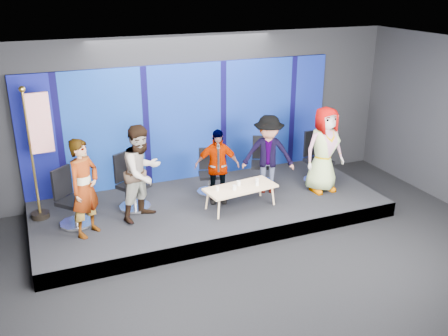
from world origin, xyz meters
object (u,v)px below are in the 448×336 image
at_px(chair_d, 262,168).
at_px(mug_d, 257,183).
at_px(panelist_e, 324,150).
at_px(chair_c, 209,178).
at_px(panelist_d, 268,154).
at_px(mug_c, 239,183).
at_px(panelist_b, 142,173).
at_px(chair_b, 132,191).
at_px(coffee_table, 240,188).
at_px(panelist_c, 217,166).
at_px(mug_e, 257,180).
at_px(panelist_a, 85,188).
at_px(mug_b, 234,188).
at_px(chair_a, 72,207).
at_px(flag_stand, 38,150).
at_px(mug_a, 218,188).
at_px(chair_e, 317,166).

relative_size(chair_d, mug_d, 12.33).
bearing_deg(panelist_e, chair_c, 157.66).
height_order(panelist_d, mug_c, panelist_d).
relative_size(panelist_b, panelist_d, 1.09).
distance_m(chair_b, chair_d, 2.96).
relative_size(panelist_b, coffee_table, 1.23).
distance_m(panelist_c, panelist_d, 1.18).
distance_m(chair_b, mug_c, 2.11).
distance_m(chair_b, mug_e, 2.50).
bearing_deg(mug_d, chair_c, 123.32).
height_order(panelist_a, coffee_table, panelist_a).
xyz_separation_m(panelist_c, mug_b, (0.15, -0.52, -0.28)).
height_order(panelist_c, mug_c, panelist_c).
bearing_deg(panelist_e, chair_b, 167.81).
bearing_deg(mug_c, mug_d, -20.15).
xyz_separation_m(mug_b, mug_d, (0.51, 0.03, -0.01)).
xyz_separation_m(chair_a, panelist_c, (2.84, -0.06, 0.41)).
relative_size(panelist_d, mug_b, 17.82).
bearing_deg(mug_b, panelist_d, 29.44).
height_order(chair_b, flag_stand, flag_stand).
bearing_deg(mug_c, mug_e, 1.29).
bearing_deg(panelist_a, panelist_d, -34.66).
relative_size(chair_d, panelist_d, 0.62).
bearing_deg(mug_e, mug_a, -175.36).
distance_m(chair_a, coffee_table, 3.21).
bearing_deg(panelist_d, panelist_a, -147.36).
bearing_deg(chair_e, mug_e, -166.23).
xyz_separation_m(chair_e, mug_d, (-1.80, -0.64, 0.11)).
bearing_deg(mug_a, panelist_e, 2.29).
bearing_deg(mug_a, panelist_a, 179.50).
bearing_deg(chair_b, coffee_table, -53.01).
height_order(chair_e, mug_c, chair_e).
bearing_deg(chair_c, panelist_a, -145.99).
xyz_separation_m(panelist_d, chair_e, (1.29, 0.10, -0.47)).
bearing_deg(flag_stand, chair_a, -56.31).
relative_size(panelist_a, chair_b, 1.57).
bearing_deg(panelist_a, mug_a, -41.96).
bearing_deg(flag_stand, panelist_b, -28.29).
relative_size(chair_a, chair_d, 1.06).
bearing_deg(mug_b, flag_stand, 161.90).
xyz_separation_m(panelist_d, mug_d, (-0.51, -0.54, -0.36)).
bearing_deg(mug_b, chair_a, 169.03).
xyz_separation_m(chair_c, mug_e, (0.72, -0.85, 0.17)).
height_order(panelist_b, chair_e, panelist_b).
height_order(panelist_b, mug_b, panelist_b).
bearing_deg(mug_c, chair_c, 109.40).
distance_m(panelist_e, mug_d, 1.70).
height_order(chair_c, mug_a, chair_c).
bearing_deg(mug_e, chair_c, 130.04).
height_order(chair_e, mug_b, chair_e).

